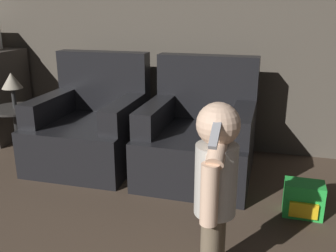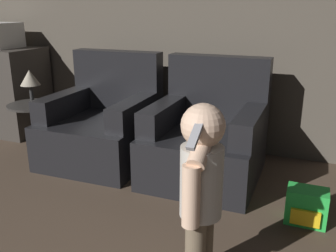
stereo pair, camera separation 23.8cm
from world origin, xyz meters
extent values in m
cube|color=#51493F|center=(0.00, 4.50, 1.30)|extent=(8.40, 0.05, 2.60)
cube|color=black|center=(-0.92, 3.78, 0.20)|extent=(0.87, 0.91, 0.39)
cube|color=black|center=(-0.92, 4.15, 0.66)|extent=(0.85, 0.18, 0.55)
cube|color=black|center=(-1.26, 3.78, 0.49)|extent=(0.17, 0.74, 0.20)
cube|color=black|center=(-0.57, 3.79, 0.49)|extent=(0.17, 0.74, 0.20)
cube|color=black|center=(0.04, 3.78, 0.20)|extent=(0.85, 0.90, 0.39)
cube|color=black|center=(0.04, 4.15, 0.66)|extent=(0.85, 0.16, 0.55)
cube|color=black|center=(-0.30, 3.78, 0.49)|extent=(0.16, 0.74, 0.20)
cube|color=black|center=(0.39, 3.78, 0.49)|extent=(0.16, 0.74, 0.20)
cylinder|color=brown|center=(0.37, 2.69, 0.18)|extent=(0.10, 0.10, 0.37)
cylinder|color=#B7B2A8|center=(0.36, 2.64, 0.54)|extent=(0.20, 0.20, 0.35)
sphere|color=beige|center=(0.36, 2.64, 0.82)|extent=(0.20, 0.20, 0.20)
cylinder|color=beige|center=(0.36, 2.51, 0.53)|extent=(0.08, 0.08, 0.29)
cylinder|color=beige|center=(0.37, 2.64, 0.75)|extent=(0.08, 0.30, 0.22)
cube|color=#99999E|center=(0.37, 2.51, 0.82)|extent=(0.04, 0.16, 0.10)
cube|color=green|center=(0.84, 3.39, 0.12)|extent=(0.25, 0.16, 0.23)
cube|color=yellow|center=(0.84, 3.30, 0.08)|extent=(0.18, 0.02, 0.10)
cylinder|color=black|center=(-1.64, 3.78, 0.22)|extent=(0.06, 0.06, 0.43)
cylinder|color=#2D2B28|center=(-1.64, 3.78, 0.44)|extent=(0.47, 0.47, 0.02)
cylinder|color=#262626|center=(-1.64, 3.78, 0.54)|extent=(0.04, 0.04, 0.18)
cone|color=#9E937F|center=(-1.64, 3.78, 0.70)|extent=(0.18, 0.18, 0.14)
camera|label=1|loc=(0.59, 1.03, 1.33)|focal=40.00mm
camera|label=2|loc=(0.81, 1.11, 1.33)|focal=40.00mm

